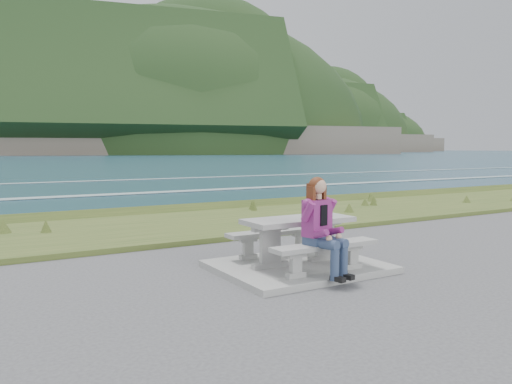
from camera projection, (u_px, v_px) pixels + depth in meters
concrete_slab at (298, 267)px, 8.11m from camera, size 2.60×2.10×0.10m
picnic_table at (298, 228)px, 8.05m from camera, size 1.80×0.75×0.75m
bench_landward at (325, 250)px, 7.47m from camera, size 1.80×0.35×0.45m
bench_seaward at (275, 236)px, 8.68m from camera, size 1.80×0.35×0.45m
grass_verge at (182, 228)px, 12.41m from camera, size 160.00×4.50×0.22m
shore_drop at (145, 214)px, 14.90m from camera, size 160.00×0.80×2.20m
ocean at (55, 211)px, 29.82m from camera, size 1600.00×1600.00×0.09m
headland_range at (215, 140)px, 445.59m from camera, size 729.83×363.95×179.78m
seated_woman at (325, 240)px, 7.28m from camera, size 0.54×0.79×1.45m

